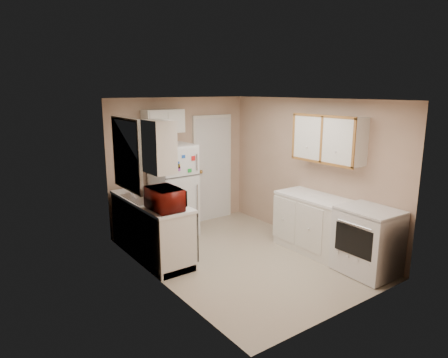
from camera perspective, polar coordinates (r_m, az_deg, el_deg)
floor at (r=6.30m, az=2.71°, el=-11.09°), size 3.80×3.80×0.00m
ceiling at (r=5.76m, az=2.96°, el=11.31°), size 3.80×3.80×0.00m
wall_left at (r=5.19m, az=-9.39°, el=-2.43°), size 3.80×3.80×0.00m
wall_right at (r=6.86m, az=12.03°, el=1.16°), size 3.80×3.80×0.00m
wall_back at (r=7.46m, az=-6.29°, el=2.29°), size 2.80×2.80×0.00m
wall_front at (r=4.64m, az=17.64°, el=-4.69°), size 2.80×2.80×0.00m
left_counter at (r=6.31m, az=-10.37°, el=-6.85°), size 0.60×1.80×0.90m
dishwasher at (r=5.92m, az=-5.29°, el=-7.61°), size 0.03×0.58×0.72m
sink at (r=6.32m, az=-11.10°, el=-2.96°), size 0.54×0.74×0.16m
microwave at (r=5.60m, az=-8.46°, el=-2.86°), size 0.56×0.31×0.37m
soap_bottle at (r=6.58m, az=-12.87°, el=-1.14°), size 0.12×0.12×0.20m
window_blinds at (r=6.06m, az=-13.63°, el=3.43°), size 0.10×0.98×1.08m
upper_cabinet_left at (r=5.33m, az=-9.24°, el=4.57°), size 0.30×0.45×0.70m
refrigerator at (r=7.03m, az=-7.21°, el=-1.62°), size 0.68×0.66×1.62m
cabinet_over_fridge at (r=7.04m, az=-8.70°, el=8.17°), size 0.70×0.30×0.40m
interior_door at (r=7.83m, az=-1.65°, el=1.50°), size 0.86×0.06×2.08m
right_counter at (r=6.33m, az=15.24°, el=-7.02°), size 0.60×2.00×0.90m
stove at (r=5.96m, az=19.84°, el=-8.32°), size 0.66×0.81×0.95m
upper_cabinet_right at (r=6.33m, az=14.70°, el=5.59°), size 0.30×1.20×0.70m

